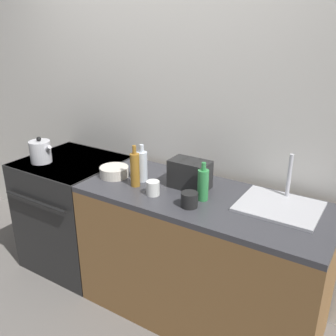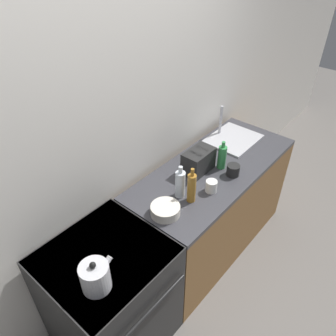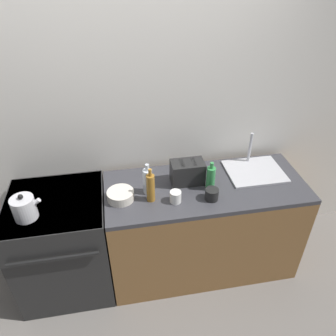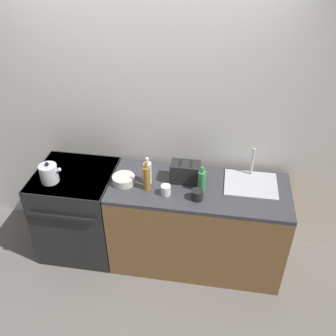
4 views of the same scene
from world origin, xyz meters
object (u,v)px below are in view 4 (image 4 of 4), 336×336
toaster (185,172)px  bottle_clear (148,172)px  bowl (124,180)px  kettle (49,173)px  bottle_green (202,181)px  stove (80,210)px  cup_black (197,195)px  bottle_amber (147,178)px  cup_white (166,190)px

toaster → bottle_clear: bearing=-166.5°
toaster → bowl: bearing=-167.2°
kettle → bowl: bearing=6.9°
bottle_green → bottle_clear: size_ratio=0.94×
stove → bowl: size_ratio=4.53×
toaster → cup_black: bearing=-61.3°
kettle → bowl: kettle is taller
stove → bowl: (0.49, -0.06, 0.47)m
cup_black → bowl: (-0.65, 0.12, -0.01)m
bottle_amber → bottle_clear: bearing=96.2°
cup_white → stove: bearing=170.0°
bottle_clear → cup_white: 0.24m
cup_black → bowl: cup_black is taller
stove → bottle_clear: 0.88m
bottle_clear → cup_black: size_ratio=2.55×
stove → toaster: 1.15m
stove → toaster: toaster is taller
kettle → cup_black: (1.30, -0.04, -0.04)m
kettle → bottle_clear: size_ratio=0.79×
bottle_clear → cup_white: (0.18, -0.14, -0.06)m
kettle → bottle_clear: (0.85, 0.12, 0.02)m
stove → bottle_amber: bearing=-8.4°
toaster → bottle_clear: bottle_clear is taller
bottle_clear → bowl: (-0.21, -0.04, -0.07)m
toaster → bottle_clear: size_ratio=1.01×
toaster → bowl: toaster is taller
kettle → cup_black: 1.30m
bottle_clear → cup_black: 0.48m
toaster → bowl: (-0.53, -0.12, -0.06)m
bottle_green → bowl: bearing=-179.6°
bottle_clear → bowl: bottle_clear is taller
kettle → toaster: kettle is taller
stove → bottle_amber: size_ratio=3.27×
bottle_amber → bottle_clear: 0.09m
bottle_green → bottle_amber: bearing=-173.4°
bottle_amber → cup_black: (0.44, -0.07, -0.07)m
stove → bottle_clear: size_ratio=3.54×
toaster → cup_black: 0.27m
stove → kettle: kettle is taller
stove → toaster: (1.01, 0.06, 0.53)m
cup_white → cup_black: bearing=-3.9°
bottle_clear → bottle_green: bearing=-4.6°
bottle_amber → bowl: bottle_amber is taller
toaster → cup_white: size_ratio=2.85×
bottle_amber → toaster: bearing=28.4°
cup_black → bowl: size_ratio=0.50×
bowl → bottle_clear: bearing=11.6°
kettle → bottle_green: size_ratio=0.84×
bottle_green → cup_black: size_ratio=2.39×
bottle_amber → bottle_green: bearing=6.6°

